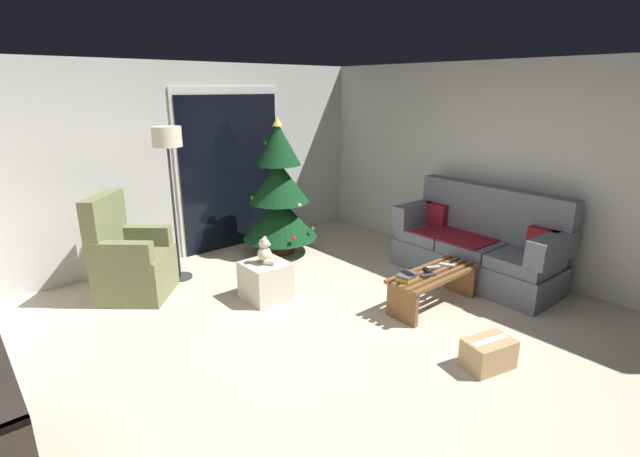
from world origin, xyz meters
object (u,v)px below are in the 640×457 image
at_px(cardboard_box_taped_mid_floor, 488,353).
at_px(remote_black, 428,271).
at_px(remote_graphite, 428,275).
at_px(book_stack, 407,276).
at_px(ottoman, 265,280).
at_px(floor_lamp, 168,152).
at_px(remote_silver, 433,267).
at_px(armchair, 130,261).
at_px(coffee_table, 434,283).
at_px(teddy_bear_cream, 265,252).
at_px(remote_white, 447,265).
at_px(couch, 478,246).
at_px(christmas_tree, 279,194).
at_px(cell_phone, 408,273).

bearing_deg(cardboard_box_taped_mid_floor, remote_black, 63.36).
relative_size(remote_graphite, book_stack, 0.59).
height_order(remote_graphite, ottoman, same).
height_order(book_stack, floor_lamp, floor_lamp).
bearing_deg(remote_silver, armchair, -106.52).
height_order(coffee_table, teddy_bear_cream, teddy_bear_cream).
distance_m(remote_black, remote_white, 0.29).
bearing_deg(book_stack, remote_graphite, -23.53).
bearing_deg(armchair, coffee_table, -45.08).
distance_m(couch, remote_white, 0.80).
xyz_separation_m(couch, armchair, (-3.30, 2.16, 0.00)).
relative_size(remote_silver, teddy_bear_cream, 0.55).
xyz_separation_m(remote_silver, teddy_bear_cream, (-1.28, 1.22, 0.13)).
relative_size(remote_graphite, christmas_tree, 0.08).
bearing_deg(remote_graphite, book_stack, -93.09).
height_order(couch, ottoman, couch).
height_order(coffee_table, remote_black, remote_black).
xyz_separation_m(ottoman, cardboard_box_taped_mid_floor, (0.65, -2.25, -0.08)).
bearing_deg(remote_white, ottoman, -71.54).
height_order(coffee_table, cell_phone, cell_phone).
distance_m(remote_white, cell_phone, 0.60).
relative_size(remote_black, ottoman, 0.35).
bearing_deg(teddy_bear_cream, book_stack, -55.39).
distance_m(teddy_bear_cream, cardboard_box_taped_mid_floor, 2.37).
distance_m(book_stack, ottoman, 1.51).
relative_size(coffee_table, cell_phone, 7.64).
distance_m(coffee_table, floor_lamp, 3.20).
bearing_deg(teddy_bear_cream, floor_lamp, 113.38).
xyz_separation_m(cell_phone, ottoman, (-0.85, 1.23, -0.25)).
xyz_separation_m(remote_white, christmas_tree, (-0.49, 2.34, 0.43)).
bearing_deg(floor_lamp, remote_white, -51.21).
bearing_deg(cardboard_box_taped_mid_floor, christmas_tree, 84.70).
relative_size(remote_white, armchair, 0.14).
relative_size(couch, book_stack, 7.41).
height_order(couch, floor_lamp, floor_lamp).
bearing_deg(cardboard_box_taped_mid_floor, couch, 34.54).
xyz_separation_m(couch, book_stack, (-1.39, -0.06, 0.01)).
xyz_separation_m(armchair, cardboard_box_taped_mid_floor, (1.72, -3.25, -0.28)).
xyz_separation_m(couch, christmas_tree, (-1.27, 2.22, 0.42)).
bearing_deg(cell_phone, christmas_tree, 98.62).
height_order(christmas_tree, armchair, christmas_tree).
height_order(remote_black, christmas_tree, christmas_tree).
height_order(remote_white, cardboard_box_taped_mid_floor, remote_white).
bearing_deg(cell_phone, remote_silver, 12.49).
bearing_deg(remote_graphite, couch, 118.15).
height_order(couch, coffee_table, couch).
bearing_deg(remote_white, remote_silver, -48.76).
relative_size(book_stack, ottoman, 0.60).
bearing_deg(cell_phone, remote_graphite, -10.56).
distance_m(armchair, teddy_bear_cream, 1.48).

